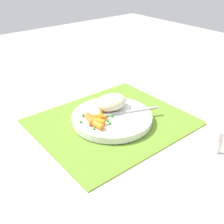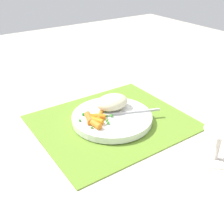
# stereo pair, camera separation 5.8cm
# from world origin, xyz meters

# --- Properties ---
(ground_plane) EXTENTS (2.40, 2.40, 0.00)m
(ground_plane) POSITION_xyz_m (0.00, 0.00, 0.00)
(ground_plane) COLOR beige
(placemat) EXTENTS (0.43, 0.36, 0.01)m
(placemat) POSITION_xyz_m (0.00, 0.00, 0.00)
(placemat) COLOR olive
(placemat) RESTS_ON ground_plane
(plate) EXTENTS (0.23, 0.23, 0.02)m
(plate) POSITION_xyz_m (0.00, 0.00, 0.02)
(plate) COLOR white
(plate) RESTS_ON placemat
(rice_mound) EXTENTS (0.10, 0.08, 0.04)m
(rice_mound) POSITION_xyz_m (-0.02, -0.03, 0.05)
(rice_mound) COLOR beige
(rice_mound) RESTS_ON plate
(carrot_portion) EXTENTS (0.07, 0.08, 0.02)m
(carrot_portion) POSITION_xyz_m (0.06, 0.00, 0.03)
(carrot_portion) COLOR orange
(carrot_portion) RESTS_ON plate
(pea_scatter) EXTENTS (0.09, 0.09, 0.01)m
(pea_scatter) POSITION_xyz_m (0.04, -0.01, 0.03)
(pea_scatter) COLOR green
(pea_scatter) RESTS_ON plate
(fork) EXTENTS (0.18, 0.09, 0.01)m
(fork) POSITION_xyz_m (-0.03, 0.01, 0.03)
(fork) COLOR silver
(fork) RESTS_ON plate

